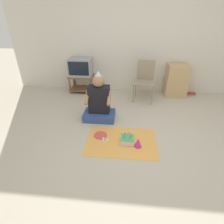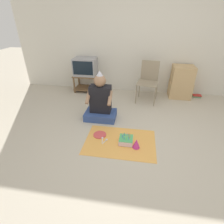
# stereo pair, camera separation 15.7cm
# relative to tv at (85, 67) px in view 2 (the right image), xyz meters

# --- Properties ---
(ground_plane) EXTENTS (16.00, 16.00, 0.00)m
(ground_plane) POSITION_rel_tv_xyz_m (1.41, -2.05, -0.64)
(ground_plane) COLOR #BCB29E
(wall_back) EXTENTS (6.40, 0.06, 2.55)m
(wall_back) POSITION_rel_tv_xyz_m (1.41, 0.24, 0.63)
(wall_back) COLOR beige
(wall_back) RESTS_ON ground_plane
(tv_stand) EXTENTS (0.61, 0.43, 0.43)m
(tv_stand) POSITION_rel_tv_xyz_m (0.00, -0.00, -0.39)
(tv_stand) COLOR brown
(tv_stand) RESTS_ON ground_plane
(tv) EXTENTS (0.55, 0.42, 0.43)m
(tv) POSITION_rel_tv_xyz_m (0.00, 0.00, 0.00)
(tv) COLOR #99999E
(tv) RESTS_ON tv_stand
(folding_chair) EXTENTS (0.51, 0.50, 0.90)m
(folding_chair) POSITION_rel_tv_xyz_m (1.57, -0.32, -0.12)
(folding_chair) COLOR gray
(folding_chair) RESTS_ON ground_plane
(cardboard_box_stack) EXTENTS (0.51, 0.41, 0.76)m
(cardboard_box_stack) POSITION_rel_tv_xyz_m (2.36, -0.02, -0.27)
(cardboard_box_stack) COLOR tan
(cardboard_box_stack) RESTS_ON ground_plane
(book_pile) EXTENTS (0.20, 0.14, 0.06)m
(book_pile) POSITION_rel_tv_xyz_m (2.79, 0.01, -0.61)
(book_pile) COLOR beige
(book_pile) RESTS_ON ground_plane
(person_seated) EXTENTS (0.59, 0.41, 0.94)m
(person_seated) POSITION_rel_tv_xyz_m (0.67, -1.31, -0.31)
(person_seated) COLOR #334C8C
(person_seated) RESTS_ON ground_plane
(party_cloth) EXTENTS (1.12, 0.79, 0.01)m
(party_cloth) POSITION_rel_tv_xyz_m (1.13, -2.00, -0.64)
(party_cloth) COLOR #EFA84C
(party_cloth) RESTS_ON ground_plane
(birthday_cake) EXTENTS (0.21, 0.21, 0.16)m
(birthday_cake) POSITION_rel_tv_xyz_m (1.23, -2.00, -0.59)
(birthday_cake) COLOR silver
(birthday_cake) RESTS_ON party_cloth
(party_hat_blue) EXTENTS (0.12, 0.12, 0.15)m
(party_hat_blue) POSITION_rel_tv_xyz_m (1.39, -2.10, -0.56)
(party_hat_blue) COLOR #CC338C
(party_hat_blue) RESTS_ON party_cloth
(paper_plate) EXTENTS (0.22, 0.22, 0.01)m
(paper_plate) POSITION_rel_tv_xyz_m (0.77, -1.88, -0.63)
(paper_plate) COLOR #D84C4C
(paper_plate) RESTS_ON party_cloth
(plastic_spoon_near) EXTENTS (0.05, 0.14, 0.01)m
(plastic_spoon_near) POSITION_rel_tv_xyz_m (0.83, -1.97, -0.63)
(plastic_spoon_near) COLOR white
(plastic_spoon_near) RESTS_ON party_cloth
(plastic_spoon_far) EXTENTS (0.07, 0.14, 0.01)m
(plastic_spoon_far) POSITION_rel_tv_xyz_m (0.90, -2.01, -0.63)
(plastic_spoon_far) COLOR white
(plastic_spoon_far) RESTS_ON party_cloth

